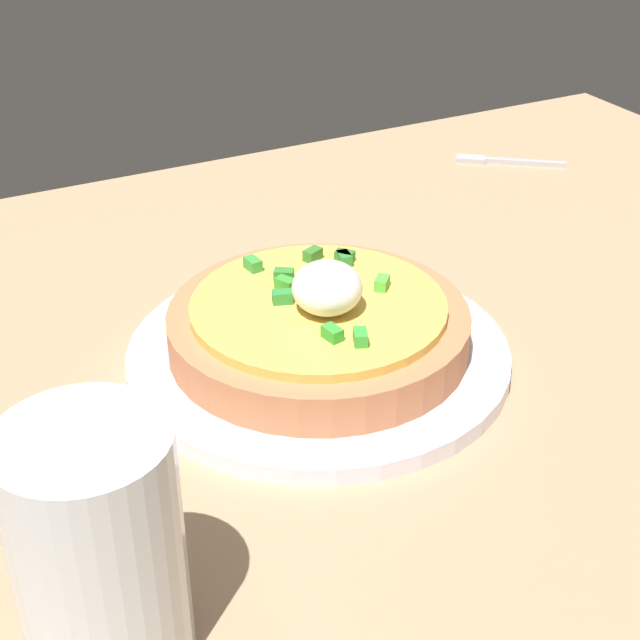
{
  "coord_description": "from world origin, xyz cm",
  "views": [
    {
      "loc": [
        23.87,
        39.48,
        37.95
      ],
      "look_at": [
        -0.12,
        -7.02,
        6.57
      ],
      "focal_mm": 53.19,
      "sensor_mm": 36.0,
      "label": 1
    }
  ],
  "objects_px": {
    "plate": "(320,354)",
    "fork": "(500,161)",
    "pizza": "(320,323)",
    "cup_near": "(100,559)"
  },
  "relations": [
    {
      "from": "plate",
      "to": "fork",
      "type": "bearing_deg",
      "value": -143.95
    },
    {
      "from": "pizza",
      "to": "cup_near",
      "type": "distance_m",
      "value": 0.25
    },
    {
      "from": "plate",
      "to": "cup_near",
      "type": "height_order",
      "value": "cup_near"
    },
    {
      "from": "cup_near",
      "to": "plate",
      "type": "bearing_deg",
      "value": -139.06
    },
    {
      "from": "fork",
      "to": "pizza",
      "type": "bearing_deg",
      "value": 72.96
    },
    {
      "from": "cup_near",
      "to": "fork",
      "type": "distance_m",
      "value": 0.65
    },
    {
      "from": "plate",
      "to": "pizza",
      "type": "xyz_separation_m",
      "value": [
        0.0,
        0.0,
        0.02
      ]
    },
    {
      "from": "fork",
      "to": "cup_near",
      "type": "bearing_deg",
      "value": 74.82
    },
    {
      "from": "plate",
      "to": "fork",
      "type": "relative_size",
      "value": 2.75
    },
    {
      "from": "plate",
      "to": "fork",
      "type": "height_order",
      "value": "plate"
    }
  ]
}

